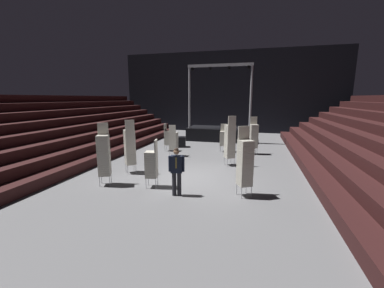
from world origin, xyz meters
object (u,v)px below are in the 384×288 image
stage_riser (220,132)px  equipment_road_case (179,142)px  chair_stack_front_right (245,162)px  chair_stack_front_left (254,136)px  chair_stack_mid_left (130,147)px  chair_stack_mid_centre (152,164)px  man_with_tie (177,169)px  chair_stack_rear_right (230,141)px  chair_stack_rear_left (223,138)px  chair_stack_rear_centre (168,137)px  chair_stack_aisle_left (174,140)px  chair_stack_mid_right (104,155)px

stage_riser → equipment_road_case: (-2.38, -3.63, -0.28)m
chair_stack_front_right → chair_stack_front_left: bearing=-122.4°
chair_stack_front_right → equipment_road_case: chair_stack_front_right is taller
chair_stack_mid_left → chair_stack_mid_centre: chair_stack_mid_left is taller
chair_stack_front_left → chair_stack_front_right: bearing=73.4°
man_with_tie → chair_stack_rear_right: 4.63m
stage_riser → chair_stack_front_left: bearing=-59.2°
chair_stack_rear_left → chair_stack_rear_centre: size_ratio=1.00×
man_with_tie → chair_stack_aisle_left: 5.98m
man_with_tie → equipment_road_case: man_with_tie is taller
chair_stack_front_left → chair_stack_front_right: (-0.23, -6.73, 0.08)m
chair_stack_mid_centre → chair_stack_rear_right: 4.66m
chair_stack_front_left → chair_stack_rear_centre: (-5.41, -0.48, -0.25)m
chair_stack_rear_centre → equipment_road_case: size_ratio=1.99×
man_with_tie → chair_stack_rear_centre: bearing=-79.4°
chair_stack_mid_centre → chair_stack_rear_centre: 6.50m
chair_stack_mid_centre → chair_stack_front_right: bearing=-101.1°
chair_stack_mid_centre → chair_stack_rear_centre: size_ratio=1.05×
man_with_tie → chair_stack_rear_right: bearing=-119.5°
chair_stack_mid_centre → chair_stack_aisle_left: same height
chair_stack_front_right → chair_stack_aisle_left: size_ratio=1.32×
chair_stack_mid_left → chair_stack_rear_right: size_ratio=0.97×
chair_stack_aisle_left → equipment_road_case: bearing=102.3°
chair_stack_rear_right → chair_stack_rear_centre: 4.90m
chair_stack_mid_left → chair_stack_rear_right: bearing=-13.1°
man_with_tie → chair_stack_aisle_left: (-2.06, 5.61, -0.04)m
man_with_tie → chair_stack_front_right: (2.31, 0.57, 0.25)m
chair_stack_mid_left → equipment_road_case: 6.32m
man_with_tie → chair_stack_front_right: 2.39m
stage_riser → chair_stack_rear_left: size_ratio=3.30×
stage_riser → chair_stack_front_right: 11.56m
chair_stack_front_left → chair_stack_rear_right: bearing=53.4°
man_with_tie → chair_stack_mid_centre: (-1.19, 0.54, -0.04)m
chair_stack_rear_centre → chair_stack_aisle_left: (0.80, -1.21, 0.04)m
chair_stack_front_left → chair_stack_mid_left: bearing=29.6°
chair_stack_rear_right → chair_stack_front_left: bearing=36.8°
man_with_tie → chair_stack_rear_left: bearing=-107.1°
chair_stack_rear_centre → chair_stack_rear_left: bearing=99.0°
stage_riser → chair_stack_rear_centre: (-2.69, -5.03, 0.25)m
chair_stack_rear_left → chair_stack_rear_centre: same height
man_with_tie → chair_stack_mid_right: chair_stack_mid_right is taller
stage_riser → chair_stack_aisle_left: bearing=-106.9°
chair_stack_mid_right → chair_stack_rear_right: (4.48, 4.13, 0.04)m
chair_stack_mid_right → chair_stack_rear_right: size_ratio=0.97×
chair_stack_mid_left → chair_stack_aisle_left: (0.85, 3.63, -0.29)m
chair_stack_front_right → chair_stack_aisle_left: (-4.38, 5.04, -0.29)m
chair_stack_rear_left → chair_stack_mid_left: bearing=54.0°
chair_stack_rear_right → stage_riser: bearing=70.5°
man_with_tie → chair_stack_rear_left: (0.66, 7.51, -0.08)m
chair_stack_rear_right → chair_stack_aisle_left: bearing=129.5°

